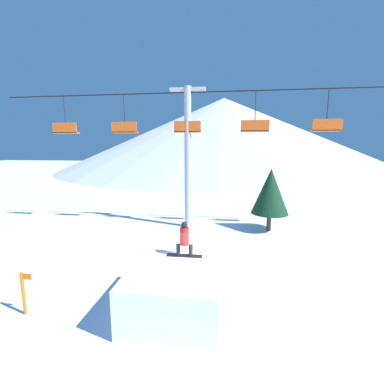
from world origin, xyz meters
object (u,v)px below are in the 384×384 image
(snow_ramp, at_px, (174,291))
(trail_marker, at_px, (24,292))
(snowboarder, at_px, (184,239))
(pine_tree_near, at_px, (270,191))

(snow_ramp, xyz_separation_m, trail_marker, (-4.93, -0.75, 0.01))
(snowboarder, height_order, pine_tree_near, pine_tree_near)
(pine_tree_near, height_order, trail_marker, pine_tree_near)
(snowboarder, distance_m, trail_marker, 5.60)
(snow_ramp, relative_size, trail_marker, 2.19)
(trail_marker, bearing_deg, pine_tree_near, 47.14)
(pine_tree_near, relative_size, trail_marker, 2.86)
(snowboarder, xyz_separation_m, pine_tree_near, (4.43, 8.49, 0.47))
(pine_tree_near, xyz_separation_m, trail_marker, (-9.54, -10.28, -1.90))
(snow_ramp, height_order, snowboarder, snowboarder)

